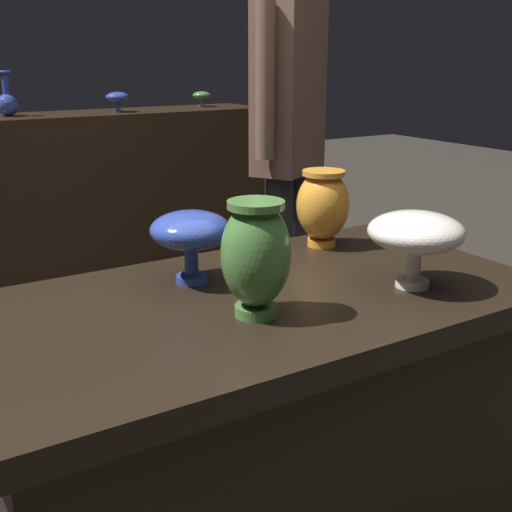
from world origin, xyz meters
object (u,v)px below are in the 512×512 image
object	(u,v)px
vase_left_accent	(416,233)
shelf_vase_far_right	(202,96)
vase_tall_behind	(190,232)
vase_right_accent	(323,205)
shelf_vase_center	(7,102)
visitor_near_right	(288,132)
vase_centerpiece	(256,255)
shelf_vase_right	(117,97)

from	to	relation	value
vase_left_accent	shelf_vase_far_right	size ratio (longest dim) A/B	1.99
vase_tall_behind	vase_right_accent	bearing A→B (deg)	10.24
vase_tall_behind	shelf_vase_center	size ratio (longest dim) A/B	0.83
vase_left_accent	vase_right_accent	xyz separation A→B (m)	(0.02, 0.35, -0.01)
vase_tall_behind	visitor_near_right	size ratio (longest dim) A/B	0.10
vase_right_accent	vase_left_accent	bearing A→B (deg)	-94.03
vase_centerpiece	vase_right_accent	xyz separation A→B (m)	(0.39, 0.31, -0.01)
vase_centerpiece	visitor_near_right	bearing A→B (deg)	53.14
vase_left_accent	vase_right_accent	distance (m)	0.35
vase_tall_behind	vase_right_accent	xyz separation A→B (m)	(0.41, 0.07, -0.00)
visitor_near_right	vase_tall_behind	bearing A→B (deg)	15.91
vase_centerpiece	shelf_vase_right	size ratio (longest dim) A/B	1.88
shelf_vase_right	visitor_near_right	xyz separation A→B (m)	(0.29, -1.10, -0.08)
vase_left_accent	vase_right_accent	size ratio (longest dim) A/B	1.03
vase_tall_behind	shelf_vase_far_right	xyz separation A→B (m)	(1.12, 2.11, 0.14)
shelf_vase_center	visitor_near_right	world-z (taller)	visitor_near_right
vase_right_accent	shelf_vase_center	xyz separation A→B (m)	(-0.33, 2.00, 0.15)
shelf_vase_right	shelf_vase_far_right	size ratio (longest dim) A/B	1.16
vase_centerpiece	vase_right_accent	distance (m)	0.50
vase_tall_behind	vase_left_accent	distance (m)	0.47
vase_right_accent	shelf_vase_center	size ratio (longest dim) A/B	0.94
vase_centerpiece	shelf_vase_center	world-z (taller)	shelf_vase_center
vase_left_accent	shelf_vase_right	xyz separation A→B (m)	(0.21, 2.29, 0.15)
vase_left_accent	shelf_vase_right	bearing A→B (deg)	84.69
shelf_vase_center	visitor_near_right	xyz separation A→B (m)	(0.81, -1.15, -0.07)
vase_tall_behind	vase_left_accent	xyz separation A→B (m)	(0.38, -0.27, 0.00)
vase_centerpiece	shelf_vase_right	xyz separation A→B (m)	(0.58, 2.25, 0.14)
vase_tall_behind	visitor_near_right	distance (m)	1.27
vase_left_accent	shelf_vase_right	distance (m)	2.30
vase_left_accent	shelf_vase_center	bearing A→B (deg)	97.47
vase_left_accent	visitor_near_right	size ratio (longest dim) A/B	0.12
shelf_vase_right	shelf_vase_center	xyz separation A→B (m)	(-0.52, 0.05, -0.01)
vase_tall_behind	visitor_near_right	bearing A→B (deg)	46.17
vase_tall_behind	shelf_vase_right	bearing A→B (deg)	73.56
shelf_vase_center	visitor_near_right	bearing A→B (deg)	-55.03
shelf_vase_center	visitor_near_right	size ratio (longest dim) A/B	0.12
visitor_near_right	shelf_vase_far_right	bearing A→B (deg)	-131.41
shelf_vase_right	visitor_near_right	bearing A→B (deg)	-75.41
vase_centerpiece	vase_tall_behind	size ratio (longest dim) A/B	1.28
shelf_vase_center	vase_left_accent	bearing A→B (deg)	-82.53
shelf_vase_center	shelf_vase_far_right	size ratio (longest dim) A/B	2.05
shelf_vase_far_right	visitor_near_right	bearing A→B (deg)	-101.15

